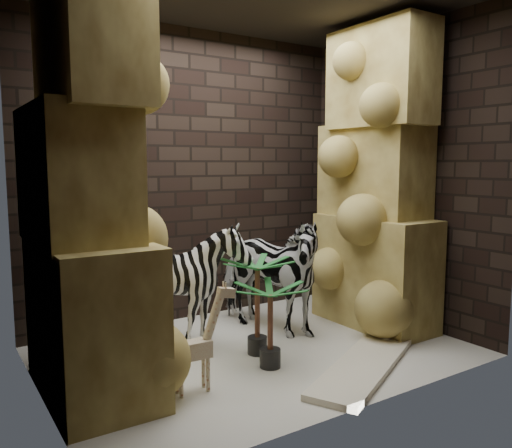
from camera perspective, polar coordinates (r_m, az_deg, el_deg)
floor at (r=4.61m, az=0.08°, el=-14.01°), size 3.50×3.50×0.00m
wall_back at (r=5.40m, az=-7.23°, el=5.30°), size 3.50×0.00×3.50m
wall_front at (r=3.33m, az=11.96°, el=4.32°), size 3.50×0.00×3.50m
wall_left at (r=3.66m, az=-23.60°, el=4.10°), size 0.00×3.00×3.00m
wall_right at (r=5.46m, az=15.69°, el=5.12°), size 0.00×3.00×3.00m
rock_pillar_left at (r=3.73m, az=-18.28°, el=4.37°), size 0.68×1.30×3.00m
rock_pillar_right at (r=5.22m, az=13.29°, el=5.12°), size 0.58×1.25×3.00m
zebra_right at (r=4.94m, az=1.11°, el=-4.45°), size 0.92×1.27×1.35m
zebra_left at (r=4.65m, az=-7.92°, el=-7.23°), size 1.07×1.25×1.03m
giraffe_toy at (r=3.75m, az=-7.12°, el=-12.53°), size 0.42×0.16×0.80m
palm_front at (r=4.43m, az=0.15°, el=-9.08°), size 0.36×0.36×0.85m
palm_back at (r=4.17m, az=1.60°, el=-11.20°), size 0.36×0.36×0.69m
surfboard at (r=4.39m, az=12.18°, el=-14.88°), size 1.66×1.12×0.05m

